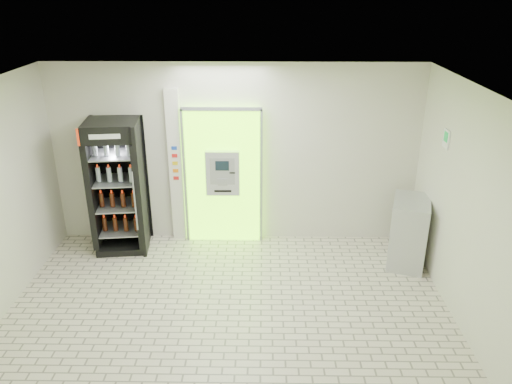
{
  "coord_description": "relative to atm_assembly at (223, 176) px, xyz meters",
  "views": [
    {
      "loc": [
        0.46,
        -5.26,
        4.12
      ],
      "look_at": [
        0.36,
        1.2,
        1.39
      ],
      "focal_mm": 35.0,
      "sensor_mm": 36.0,
      "label": 1
    }
  ],
  "objects": [
    {
      "name": "ground",
      "position": [
        0.2,
        -2.41,
        -1.17
      ],
      "size": [
        6.0,
        6.0,
        0.0
      ],
      "primitive_type": "plane",
      "color": "beige",
      "rests_on": "ground"
    },
    {
      "name": "exit_sign",
      "position": [
        3.19,
        -1.01,
        0.95
      ],
      "size": [
        0.02,
        0.22,
        0.26
      ],
      "color": "white",
      "rests_on": "room_shell"
    },
    {
      "name": "atm_assembly",
      "position": [
        0.0,
        0.0,
        0.0
      ],
      "size": [
        1.3,
        0.24,
        2.33
      ],
      "color": "#7DFF10",
      "rests_on": "ground"
    },
    {
      "name": "room_shell",
      "position": [
        0.2,
        -2.41,
        0.67
      ],
      "size": [
        6.0,
        6.0,
        6.0
      ],
      "color": "beige",
      "rests_on": "ground"
    },
    {
      "name": "beverage_cooler",
      "position": [
        -1.67,
        -0.28,
        -0.13
      ],
      "size": [
        0.89,
        0.83,
        2.17
      ],
      "rotation": [
        0.0,
        0.0,
        0.11
      ],
      "color": "black",
      "rests_on": "ground"
    },
    {
      "name": "steel_cabinet",
      "position": [
        2.92,
        -0.76,
        -0.64
      ],
      "size": [
        0.76,
        0.93,
        1.07
      ],
      "rotation": [
        0.0,
        0.0,
        -0.3
      ],
      "color": "#B7BABF",
      "rests_on": "ground"
    },
    {
      "name": "pillar",
      "position": [
        -0.78,
        0.04,
        0.13
      ],
      "size": [
        0.22,
        0.11,
        2.6
      ],
      "color": "silver",
      "rests_on": "ground"
    }
  ]
}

